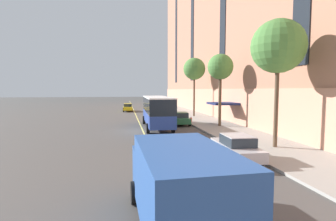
{
  "coord_description": "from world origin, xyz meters",
  "views": [
    {
      "loc": [
        -1.57,
        -26.88,
        4.3
      ],
      "look_at": [
        3.55,
        3.94,
        1.8
      ],
      "focal_mm": 28.0,
      "sensor_mm": 36.0,
      "label": 1
    }
  ],
  "objects_px": {
    "city_bus": "(157,110)",
    "taxi_cab": "(128,107)",
    "parked_car_silver_3": "(236,147)",
    "street_tree_mid_block": "(220,68)",
    "parked_car_green_0": "(180,118)",
    "street_tree_near_corner": "(278,47)",
    "street_tree_far_uptown": "(194,69)",
    "fire_hydrant": "(191,119)",
    "box_truck": "(177,183)",
    "parked_car_white_1": "(157,106)",
    "parked_car_darkgray_2": "(164,109)"
  },
  "relations": [
    {
      "from": "parked_car_white_1",
      "to": "city_bus",
      "type": "bearing_deg",
      "value": -97.0
    },
    {
      "from": "parked_car_green_0",
      "to": "parked_car_silver_3",
      "type": "relative_size",
      "value": 0.98
    },
    {
      "from": "street_tree_far_uptown",
      "to": "fire_hydrant",
      "type": "relative_size",
      "value": 12.59
    },
    {
      "from": "street_tree_near_corner",
      "to": "fire_hydrant",
      "type": "relative_size",
      "value": 12.64
    },
    {
      "from": "parked_car_silver_3",
      "to": "street_tree_near_corner",
      "type": "xyz_separation_m",
      "value": [
        4.04,
        2.35,
        6.53
      ]
    },
    {
      "from": "street_tree_near_corner",
      "to": "street_tree_far_uptown",
      "type": "bearing_deg",
      "value": 90.0
    },
    {
      "from": "city_bus",
      "to": "taxi_cab",
      "type": "relative_size",
      "value": 2.37
    },
    {
      "from": "street_tree_near_corner",
      "to": "street_tree_mid_block",
      "type": "xyz_separation_m",
      "value": [
        0.0,
        11.27,
        -0.54
      ]
    },
    {
      "from": "street_tree_near_corner",
      "to": "parked_car_white_1",
      "type": "bearing_deg",
      "value": 95.94
    },
    {
      "from": "street_tree_near_corner",
      "to": "fire_hydrant",
      "type": "height_order",
      "value": "street_tree_near_corner"
    },
    {
      "from": "box_truck",
      "to": "street_tree_near_corner",
      "type": "relative_size",
      "value": 0.71
    },
    {
      "from": "taxi_cab",
      "to": "street_tree_near_corner",
      "type": "distance_m",
      "value": 37.02
    },
    {
      "from": "street_tree_near_corner",
      "to": "fire_hydrant",
      "type": "bearing_deg",
      "value": 98.75
    },
    {
      "from": "parked_car_white_1",
      "to": "parked_car_darkgray_2",
      "type": "height_order",
      "value": "same"
    },
    {
      "from": "parked_car_darkgray_2",
      "to": "street_tree_mid_block",
      "type": "distance_m",
      "value": 18.67
    },
    {
      "from": "parked_car_white_1",
      "to": "street_tree_far_uptown",
      "type": "distance_m",
      "value": 17.31
    },
    {
      "from": "parked_car_green_0",
      "to": "taxi_cab",
      "type": "relative_size",
      "value": 0.99
    },
    {
      "from": "taxi_cab",
      "to": "parked_car_darkgray_2",
      "type": "bearing_deg",
      "value": -46.08
    },
    {
      "from": "street_tree_near_corner",
      "to": "street_tree_mid_block",
      "type": "distance_m",
      "value": 11.28
    },
    {
      "from": "fire_hydrant",
      "to": "parked_car_green_0",
      "type": "bearing_deg",
      "value": -140.08
    },
    {
      "from": "street_tree_far_uptown",
      "to": "box_truck",
      "type": "bearing_deg",
      "value": -105.91
    },
    {
      "from": "street_tree_mid_block",
      "to": "street_tree_near_corner",
      "type": "bearing_deg",
      "value": -90.0
    },
    {
      "from": "city_bus",
      "to": "parked_car_green_0",
      "type": "relative_size",
      "value": 2.39
    },
    {
      "from": "parked_car_darkgray_2",
      "to": "box_truck",
      "type": "bearing_deg",
      "value": -97.94
    },
    {
      "from": "street_tree_near_corner",
      "to": "parked_car_silver_3",
      "type": "bearing_deg",
      "value": -149.84
    },
    {
      "from": "taxi_cab",
      "to": "street_tree_far_uptown",
      "type": "distance_m",
      "value": 17.4
    },
    {
      "from": "parked_car_green_0",
      "to": "parked_car_darkgray_2",
      "type": "height_order",
      "value": "same"
    },
    {
      "from": "street_tree_mid_block",
      "to": "box_truck",
      "type": "bearing_deg",
      "value": -113.55
    },
    {
      "from": "street_tree_far_uptown",
      "to": "fire_hydrant",
      "type": "bearing_deg",
      "value": -108.04
    },
    {
      "from": "street_tree_near_corner",
      "to": "street_tree_far_uptown",
      "type": "distance_m",
      "value": 22.54
    },
    {
      "from": "city_bus",
      "to": "street_tree_near_corner",
      "type": "relative_size",
      "value": 1.23
    },
    {
      "from": "parked_car_green_0",
      "to": "parked_car_silver_3",
      "type": "distance_m",
      "value": 16.23
    },
    {
      "from": "street_tree_far_uptown",
      "to": "street_tree_near_corner",
      "type": "bearing_deg",
      "value": -90.0
    },
    {
      "from": "parked_car_white_1",
      "to": "street_tree_near_corner",
      "type": "bearing_deg",
      "value": -84.06
    },
    {
      "from": "parked_car_white_1",
      "to": "street_tree_mid_block",
      "type": "height_order",
      "value": "street_tree_mid_block"
    },
    {
      "from": "city_bus",
      "to": "parked_car_green_0",
      "type": "height_order",
      "value": "city_bus"
    },
    {
      "from": "taxi_cab",
      "to": "street_tree_mid_block",
      "type": "relative_size",
      "value": 0.58
    },
    {
      "from": "parked_car_green_0",
      "to": "street_tree_near_corner",
      "type": "height_order",
      "value": "street_tree_near_corner"
    },
    {
      "from": "parked_car_white_1",
      "to": "street_tree_near_corner",
      "type": "xyz_separation_m",
      "value": [
        3.95,
        -38.01,
        6.53
      ]
    },
    {
      "from": "parked_car_white_1",
      "to": "street_tree_mid_block",
      "type": "bearing_deg",
      "value": -81.59
    },
    {
      "from": "parked_car_silver_3",
      "to": "street_tree_mid_block",
      "type": "relative_size",
      "value": 0.58
    },
    {
      "from": "parked_car_green_0",
      "to": "street_tree_mid_block",
      "type": "bearing_deg",
      "value": -32.8
    },
    {
      "from": "street_tree_mid_block",
      "to": "street_tree_far_uptown",
      "type": "relative_size",
      "value": 0.9
    },
    {
      "from": "parked_car_silver_3",
      "to": "street_tree_far_uptown",
      "type": "distance_m",
      "value": 26.08
    },
    {
      "from": "parked_car_darkgray_2",
      "to": "parked_car_silver_3",
      "type": "distance_m",
      "value": 30.87
    },
    {
      "from": "box_truck",
      "to": "street_tree_far_uptown",
      "type": "height_order",
      "value": "street_tree_far_uptown"
    },
    {
      "from": "street_tree_near_corner",
      "to": "fire_hydrant",
      "type": "xyz_separation_m",
      "value": [
        -2.36,
        15.31,
        -6.82
      ]
    },
    {
      "from": "parked_car_green_0",
      "to": "box_truck",
      "type": "bearing_deg",
      "value": -102.34
    },
    {
      "from": "parked_car_green_0",
      "to": "box_truck",
      "type": "distance_m",
      "value": 24.5
    },
    {
      "from": "parked_car_darkgray_2",
      "to": "street_tree_far_uptown",
      "type": "distance_m",
      "value": 9.78
    }
  ]
}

